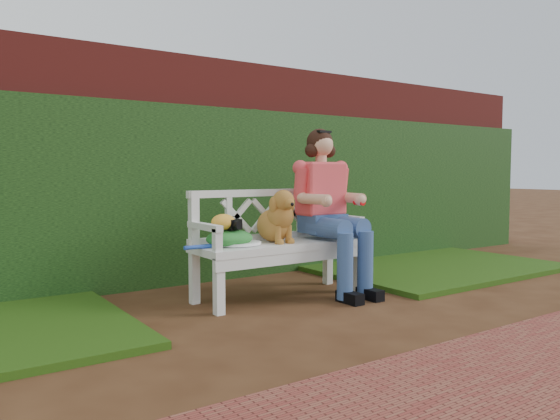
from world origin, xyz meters
TOP-DOWN VIEW (x-y plane):
  - ground at (0.00, 0.00)m, footprint 60.00×60.00m
  - brick_wall at (0.00, 1.90)m, footprint 10.00×0.30m
  - ivy_hedge at (0.00, 1.68)m, footprint 10.00×0.18m
  - grass_right at (2.40, 0.90)m, footprint 2.60×2.00m
  - brick_paving at (0.00, -1.60)m, footprint 4.00×1.20m
  - garden_bench at (0.22, 0.66)m, footprint 1.65×0.81m
  - seated_woman at (0.68, 0.64)m, footprint 0.85×0.98m
  - dog at (0.17, 0.65)m, footprint 0.31×0.41m
  - tennis_racket at (-0.22, 0.65)m, footprint 0.74×0.40m
  - green_bag at (-0.27, 0.66)m, footprint 0.44×0.37m
  - camera_item at (-0.25, 0.64)m, footprint 0.14×0.12m
  - baseball_glove at (-0.33, 0.65)m, footprint 0.23×0.20m

SIDE VIEW (x-z plane):
  - ground at x=0.00m, z-range 0.00..0.00m
  - brick_paving at x=0.00m, z-range 0.00..0.03m
  - grass_right at x=2.40m, z-range 0.00..0.05m
  - garden_bench at x=0.22m, z-range 0.00..0.48m
  - tennis_racket at x=-0.22m, z-range 0.48..0.51m
  - green_bag at x=-0.27m, z-range 0.48..0.61m
  - camera_item at x=-0.25m, z-range 0.61..0.70m
  - baseball_glove at x=-0.33m, z-range 0.61..0.74m
  - dog at x=0.17m, z-range 0.48..0.93m
  - seated_woman at x=0.68m, z-range 0.00..1.46m
  - ivy_hedge at x=0.00m, z-range 0.00..1.70m
  - brick_wall at x=0.00m, z-range 0.00..2.20m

